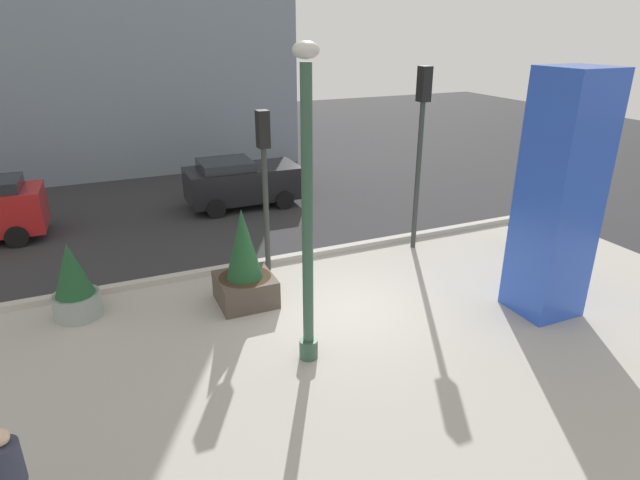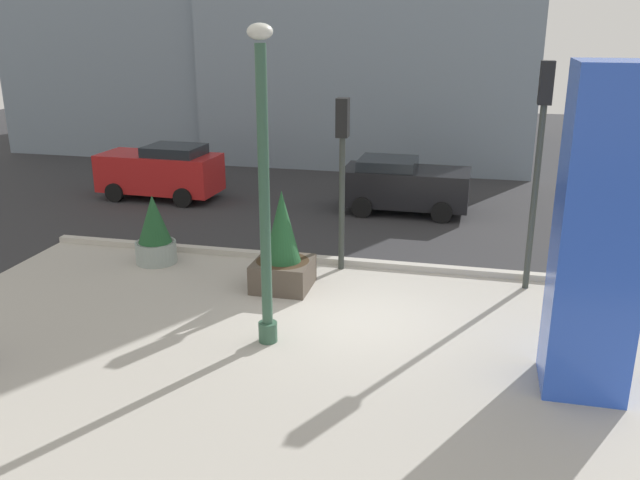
{
  "view_description": "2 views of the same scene",
  "coord_description": "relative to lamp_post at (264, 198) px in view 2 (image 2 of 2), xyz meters",
  "views": [
    {
      "loc": [
        -4.92,
        -9.54,
        6.05
      ],
      "look_at": [
        -0.6,
        0.29,
        1.71
      ],
      "focal_mm": 29.89,
      "sensor_mm": 36.0,
      "label": 1
    },
    {
      "loc": [
        2.05,
        -12.42,
        5.88
      ],
      "look_at": [
        -0.89,
        0.05,
        1.64
      ],
      "focal_mm": 37.54,
      "sensor_mm": 36.0,
      "label": 2
    }
  ],
  "objects": [
    {
      "name": "potted_plant_mid_plaza",
      "position": [
        -0.48,
        2.67,
        -1.92
      ],
      "size": [
        1.28,
        1.28,
        2.31
      ],
      "color": "#4C4238",
      "rests_on": "ground_plane"
    },
    {
      "name": "traffic_light_corner",
      "position": [
        0.58,
        4.18,
        -0.01
      ],
      "size": [
        0.28,
        0.42,
        4.18
      ],
      "color": "#333833",
      "rests_on": "ground_plane"
    },
    {
      "name": "plaza_pavement",
      "position": [
        1.57,
        -0.62,
        -2.84
      ],
      "size": [
        18.0,
        10.0,
        0.02
      ],
      "primitive_type": "cube",
      "color": "#ADA89E",
      "rests_on": "ground_plane"
    },
    {
      "name": "lamp_post",
      "position": [
        0.0,
        0.0,
        0.0
      ],
      "size": [
        0.44,
        0.44,
        5.83
      ],
      "color": "#335642",
      "rests_on": "ground_plane"
    },
    {
      "name": "potted_plant_by_pillar",
      "position": [
        -4.08,
        3.55,
        -2.04
      ],
      "size": [
        1.02,
        1.02,
        1.76
      ],
      "color": "gray",
      "rests_on": "ground_plane"
    },
    {
      "name": "curb_strip",
      "position": [
        1.57,
        4.5,
        -2.76
      ],
      "size": [
        18.0,
        0.24,
        0.16
      ],
      "primitive_type": "cube",
      "color": "#B7B2A8",
      "rests_on": "ground_plane"
    },
    {
      "name": "traffic_light_far_side",
      "position": [
        4.95,
        3.94,
        0.56
      ],
      "size": [
        0.28,
        0.42,
        5.07
      ],
      "color": "#333833",
      "rests_on": "ground_plane"
    },
    {
      "name": "art_pillar_blue",
      "position": [
        5.6,
        -0.35,
        -0.18
      ],
      "size": [
        1.29,
        1.29,
        5.32
      ],
      "primitive_type": "cube",
      "color": "blue",
      "rests_on": "ground_plane"
    },
    {
      "name": "car_passing_lane",
      "position": [
        -6.81,
        9.53,
        -1.88
      ],
      "size": [
        4.16,
        2.09,
        1.86
      ],
      "color": "red",
      "rests_on": "ground_plane"
    },
    {
      "name": "car_intersection",
      "position": [
        1.47,
        9.73,
        -1.95
      ],
      "size": [
        3.97,
        2.13,
        1.71
      ],
      "color": "black",
      "rests_on": "ground_plane"
    },
    {
      "name": "ground_plane",
      "position": [
        1.57,
        5.38,
        -2.84
      ],
      "size": [
        60.0,
        60.0,
        0.0
      ],
      "primitive_type": "plane",
      "color": "#2D2D30"
    }
  ]
}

